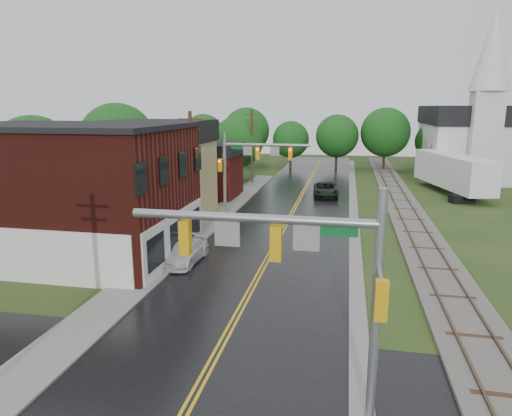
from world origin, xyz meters
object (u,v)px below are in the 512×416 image
(church, at_px, (469,134))
(traffic_signal_far, at_px, (249,159))
(tree_left_b, at_px, (119,143))
(utility_pole_b, at_px, (192,169))
(traffic_signal_near, at_px, (302,262))
(tree_left_e, at_px, (239,143))
(tree_left_a, at_px, (36,160))
(utility_pole_c, at_px, (252,145))
(semi_trailer, at_px, (453,171))
(brick_building, at_px, (69,190))
(suv_dark, at_px, (326,190))
(tree_left_c, at_px, (185,149))
(pickup_white, at_px, (185,252))

(church, height_order, traffic_signal_far, church)
(tree_left_b, bearing_deg, utility_pole_b, -41.86)
(traffic_signal_near, bearing_deg, tree_left_e, 105.68)
(church, height_order, tree_left_a, church)
(traffic_signal_near, xyz_separation_m, tree_left_e, (-12.32, 43.90, -0.16))
(utility_pole_c, xyz_separation_m, semi_trailer, (22.69, -2.17, -2.24))
(brick_building, xyz_separation_m, utility_pole_b, (5.68, 7.00, 0.57))
(brick_building, distance_m, suv_dark, 27.15)
(traffic_signal_near, height_order, tree_left_c, tree_left_c)
(brick_building, bearing_deg, church, 50.02)
(traffic_signal_near, xyz_separation_m, traffic_signal_far, (-6.94, 25.00, 0.01))
(brick_building, relative_size, tree_left_a, 1.65)
(pickup_white, bearing_deg, traffic_signal_far, 86.09)
(utility_pole_b, xyz_separation_m, pickup_white, (2.00, -7.28, -4.07))
(semi_trailer, bearing_deg, tree_left_b, -163.59)
(traffic_signal_near, height_order, suv_dark, traffic_signal_near)
(tree_left_a, relative_size, tree_left_e, 1.06)
(pickup_white, bearing_deg, church, 59.84)
(semi_trailer, bearing_deg, pickup_white, -127.34)
(utility_pole_b, distance_m, pickup_white, 8.57)
(church, distance_m, traffic_signal_far, 35.59)
(utility_pole_c, bearing_deg, utility_pole_b, -90.00)
(traffic_signal_near, distance_m, utility_pole_b, 22.49)
(church, relative_size, tree_left_b, 2.06)
(tree_left_e, distance_m, pickup_white, 31.71)
(tree_left_e, bearing_deg, brick_building, -96.71)
(brick_building, relative_size, pickup_white, 3.19)
(tree_left_c, bearing_deg, traffic_signal_near, -65.44)
(utility_pole_c, relative_size, semi_trailer, 0.64)
(traffic_signal_far, xyz_separation_m, tree_left_b, (-14.38, 4.90, 0.74))
(church, bearing_deg, tree_left_a, -141.37)
(church, distance_m, utility_pole_c, 28.54)
(tree_left_a, xyz_separation_m, tree_left_b, (2.00, 10.00, 0.60))
(church, height_order, traffic_signal_near, church)
(traffic_signal_near, relative_size, tree_left_c, 0.96)
(suv_dark, bearing_deg, brick_building, -129.09)
(suv_dark, distance_m, pickup_white, 23.79)
(brick_building, height_order, utility_pole_c, utility_pole_c)
(utility_pole_b, bearing_deg, utility_pole_c, 90.00)
(tree_left_a, relative_size, pickup_white, 1.93)
(traffic_signal_far, relative_size, tree_left_a, 0.85)
(semi_trailer, bearing_deg, tree_left_c, -176.27)
(traffic_signal_far, bearing_deg, utility_pole_c, 101.09)
(church, height_order, utility_pole_b, church)
(traffic_signal_far, distance_m, tree_left_a, 17.16)
(utility_pole_c, bearing_deg, brick_building, -101.09)
(brick_building, height_order, tree_left_e, brick_building)
(brick_building, height_order, traffic_signal_far, brick_building)
(utility_pole_b, xyz_separation_m, semi_trailer, (22.69, 19.83, -2.24))
(utility_pole_c, relative_size, tree_left_e, 1.10)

